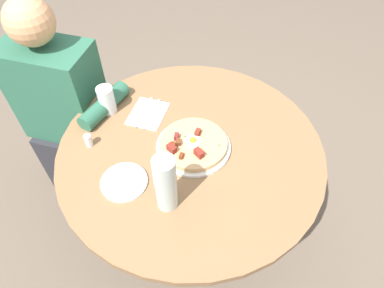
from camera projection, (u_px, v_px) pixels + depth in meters
ground_plane at (191, 229)px, 1.84m from camera, size 6.00×6.00×0.00m
dining_table at (191, 172)px, 1.43m from camera, size 1.02×1.02×0.71m
person_seated at (70, 121)px, 1.67m from camera, size 0.53×0.34×1.14m
pizza_plate at (193, 147)px, 1.29m from camera, size 0.29×0.29×0.01m
breakfast_pizza at (193, 144)px, 1.28m from camera, size 0.26×0.26×0.05m
bread_plate at (124, 182)px, 1.19m from camera, size 0.17×0.17×0.01m
napkin at (148, 114)px, 1.42m from camera, size 0.14×0.17×0.00m
fork at (144, 112)px, 1.42m from camera, size 0.02×0.18×0.00m
knife at (152, 114)px, 1.41m from camera, size 0.02×0.18×0.00m
water_glass at (107, 100)px, 1.38m from camera, size 0.07×0.07×0.12m
water_bottle at (166, 184)px, 1.05m from camera, size 0.07×0.07×0.23m
salt_shaker at (88, 141)px, 1.29m from camera, size 0.03×0.03×0.05m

